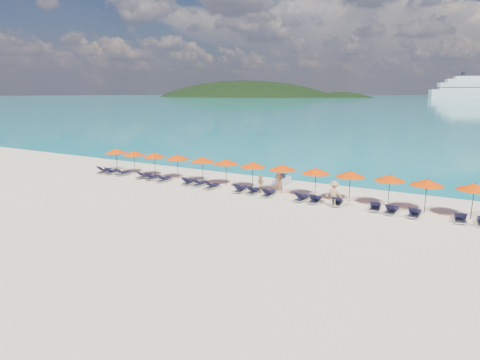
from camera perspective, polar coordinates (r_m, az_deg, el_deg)
The scene contains 40 objects.
ground at distance 27.71m, azimuth -3.07°, elevation -3.59°, with size 1400.00×1400.00×0.00m, color beige.
sea at distance 682.59m, azimuth 28.88°, elevation 10.26°, with size 1600.00×1300.00×0.01m, color #1FA9B2.
headland_main at distance 645.94m, azimuth 0.39°, elevation 8.36°, with size 374.00×242.00×126.50m.
headland_small at distance 606.66m, azimuth 13.93°, elevation 8.02°, with size 162.00×126.00×85.50m.
jetski at distance 34.19m, azimuth 5.95°, elevation -0.00°, with size 0.83×2.17×0.77m.
beachgoer_a at distance 30.92m, azimuth 5.54°, elevation -0.22°, with size 0.65×0.43×1.79m, color tan.
beachgoer_b at distance 30.68m, azimuth 2.89°, elevation -0.61°, with size 0.70×0.40×1.44m, color tan.
beachgoer_c at distance 27.87m, azimuth 13.24°, elevation -1.90°, with size 1.16×0.54×1.79m, color tan.
umbrella_0 at distance 40.85m, azimuth -17.23°, elevation 3.96°, with size 2.10×2.10×2.28m.
umbrella_1 at distance 38.99m, azimuth -14.85°, elevation 3.72°, with size 2.10×2.10×2.28m.
umbrella_2 at distance 37.38m, azimuth -12.08°, elevation 3.51°, with size 2.10×2.10×2.28m.
umbrella_3 at distance 35.84m, azimuth -8.89°, elevation 3.26°, with size 2.10×2.10×2.28m.
umbrella_4 at distance 34.22m, azimuth -5.35°, elevation 2.92°, with size 2.10×2.10×2.28m.
umbrella_5 at distance 33.00m, azimuth -2.00°, elevation 2.62°, with size 2.10×2.10×2.28m.
umbrella_6 at distance 31.70m, azimuth 1.82°, elevation 2.21°, with size 2.10×2.10×2.28m.
umbrella_7 at distance 30.69m, azimuth 6.05°, elevation 1.81°, with size 2.10×2.10×2.28m.
umbrella_8 at distance 29.64m, azimuth 10.75°, elevation 1.28°, with size 2.10×2.10×2.28m.
umbrella_9 at distance 29.07m, azimuth 15.44°, elevation 0.83°, with size 2.10×2.10×2.28m.
umbrella_10 at distance 28.57m, azimuth 20.56°, elevation 0.29°, with size 2.10×2.10×2.28m.
umbrella_11 at distance 28.08m, azimuth 25.08°, elevation -0.30°, with size 2.10×2.10×2.28m.
umbrella_12 at distance 28.08m, azimuth 30.39°, elevation -0.85°, with size 2.10×2.10×2.28m.
lounger_0 at distance 40.76m, azimuth -18.76°, elevation 1.30°, with size 0.74×1.74×0.66m.
lounger_1 at distance 39.99m, azimuth -17.76°, elevation 1.16°, with size 0.72×1.73×0.66m.
lounger_2 at distance 39.02m, azimuth -16.29°, elevation 0.99°, with size 0.75×1.74×0.66m.
lounger_3 at distance 37.18m, azimuth -13.50°, elevation 0.60°, with size 0.75×1.74×0.66m.
lounger_4 at distance 36.39m, azimuth -12.34°, elevation 0.40°, with size 0.64×1.71×0.66m.
lounger_5 at distance 35.45m, azimuth -10.79°, elevation 0.15°, with size 0.64×1.71×0.66m.
lounger_6 at distance 34.01m, azimuth -7.35°, elevation -0.24°, with size 0.79×1.75×0.66m.
lounger_7 at distance 33.39m, azimuth -5.77°, elevation -0.44°, with size 0.71×1.73×0.66m.
lounger_8 at distance 32.36m, azimuth -4.01°, elevation -0.82°, with size 0.75×1.74×0.66m.
lounger_9 at distance 31.20m, azimuth 0.04°, elevation -1.29°, with size 0.76×1.75×0.66m.
lounger_10 at distance 30.74m, azimuth 1.91°, elevation -1.51°, with size 0.62×1.70×0.66m.
lounger_11 at distance 30.01m, azimuth 4.09°, elevation -1.88°, with size 0.63×1.70×0.66m.
lounger_12 at distance 29.06m, azimuth 8.79°, elevation -2.47°, with size 0.76×1.75×0.66m.
lounger_13 at distance 28.77m, azimuth 10.63°, elevation -2.69°, with size 0.74×1.74×0.66m.
lounger_14 at distance 28.41m, azimuth 13.64°, elevation -3.03°, with size 0.79×1.75×0.66m.
lounger_15 at distance 27.95m, azimuth 18.68°, elevation -3.59°, with size 0.77×1.75×0.66m.
lounger_16 at distance 27.55m, azimuth 20.77°, elevation -3.99°, with size 0.75×1.74×0.66m.
lounger_17 at distance 27.38m, azimuth 23.60°, elevation -4.32°, with size 0.73×1.74×0.66m.
lounger_18 at distance 27.54m, azimuth 28.85°, elevation -4.74°, with size 0.77×1.75×0.66m.
Camera 1 is at (14.42, -22.40, 7.63)m, focal length 30.00 mm.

